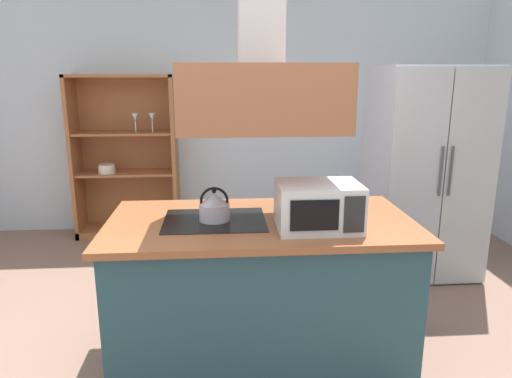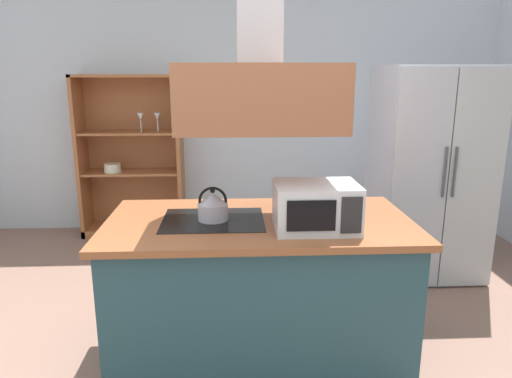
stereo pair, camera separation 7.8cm
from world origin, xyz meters
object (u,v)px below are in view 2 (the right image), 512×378
(refrigerator, at_px, (428,173))
(cutting_board, at_px, (328,210))
(dish_cabinet, at_px, (133,165))
(kettle, at_px, (213,206))
(microwave, at_px, (316,206))

(refrigerator, relative_size, cutting_board, 5.33)
(dish_cabinet, bearing_deg, kettle, -68.12)
(dish_cabinet, distance_m, microwave, 3.07)
(cutting_board, height_order, microwave, microwave)
(kettle, height_order, microwave, microwave)
(microwave, bearing_deg, dish_cabinet, 120.73)
(dish_cabinet, distance_m, kettle, 2.64)
(dish_cabinet, relative_size, microwave, 3.77)
(microwave, bearing_deg, kettle, 162.27)
(dish_cabinet, relative_size, cutting_board, 5.10)
(dish_cabinet, xyz_separation_m, cutting_board, (1.70, -2.29, 0.15))
(kettle, bearing_deg, cutting_board, 12.02)
(refrigerator, bearing_deg, microwave, -131.38)
(refrigerator, bearing_deg, cutting_board, -135.82)
(dish_cabinet, height_order, cutting_board, dish_cabinet)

